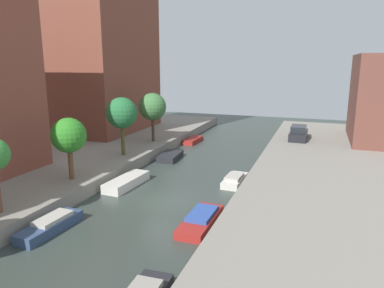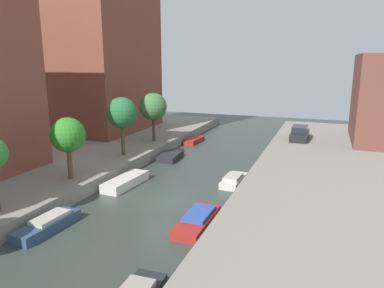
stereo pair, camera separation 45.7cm
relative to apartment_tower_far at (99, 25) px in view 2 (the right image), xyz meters
name	(u,v)px [view 2 (the right image)]	position (x,y,z in m)	size (l,w,h in m)	color
ground_plane	(157,202)	(16.00, -17.62, -13.65)	(84.00, 84.00, 0.00)	#333D38
apartment_tower_far	(99,25)	(0.00, 0.00, 0.00)	(10.00, 13.53, 25.30)	brown
street_tree_2	(68,135)	(9.19, -17.91, -9.46)	(2.49, 2.49, 4.48)	brown
street_tree_3	(122,113)	(9.19, -10.60, -8.82)	(2.78, 2.78, 5.25)	brown
street_tree_4	(153,107)	(9.19, -4.37, -8.98)	(2.89, 2.89, 5.14)	#4E392A
parked_car	(300,134)	(23.77, 1.97, -12.01)	(1.82, 4.57, 1.53)	black
moored_boat_left_2	(48,224)	(12.06, -23.55, -13.30)	(1.44, 4.17, 0.80)	#33476B
moored_boat_left_3	(126,182)	(12.29, -15.49, -13.31)	(1.74, 4.56, 0.69)	beige
moored_boat_left_4	(170,156)	(12.35, -7.16, -13.37)	(1.94, 3.60, 0.57)	#232328
moored_boat_left_5	(194,140)	(11.93, 0.66, -13.39)	(1.41, 3.58, 0.53)	maroon
moored_boat_right_2	(198,220)	(19.73, -19.94, -13.35)	(1.58, 4.50, 0.71)	maroon
moored_boat_right_3	(234,180)	(19.95, -12.20, -13.32)	(1.46, 3.51, 0.78)	beige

